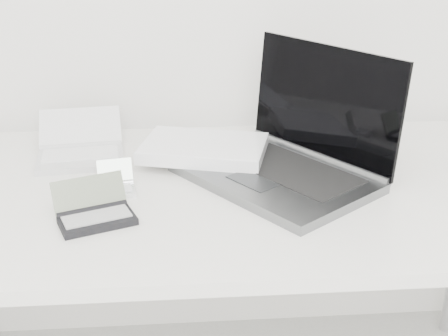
{
  "coord_description": "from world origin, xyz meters",
  "views": [
    {
      "loc": [
        -0.13,
        0.24,
        1.34
      ],
      "look_at": [
        -0.03,
        1.51,
        0.79
      ],
      "focal_mm": 50.0,
      "sensor_mm": 36.0,
      "label": 1
    }
  ],
  "objects": [
    {
      "name": "desk",
      "position": [
        0.0,
        1.55,
        0.68
      ],
      "size": [
        1.6,
        0.8,
        0.73
      ],
      "color": "white",
      "rests_on": "ground"
    },
    {
      "name": "netbook_open_white",
      "position": [
        -0.38,
        1.75,
        0.75
      ],
      "size": [
        0.24,
        0.29,
        0.08
      ],
      "rotation": [
        0.0,
        0.0,
        0.11
      ],
      "color": "silver",
      "rests_on": "desk"
    },
    {
      "name": "pda_silver",
      "position": [
        -0.27,
        1.54,
        0.74
      ],
      "size": [
        0.09,
        0.1,
        0.06
      ],
      "rotation": [
        0.0,
        0.0,
        0.18
      ],
      "color": "silver",
      "rests_on": "desk"
    },
    {
      "name": "palmtop_charcoal",
      "position": [
        -0.3,
        1.4,
        0.75
      ],
      "size": [
        0.18,
        0.16,
        0.08
      ],
      "rotation": [
        0.0,
        0.0,
        0.36
      ],
      "color": "black",
      "rests_on": "desk"
    },
    {
      "name": "laptop_large",
      "position": [
        0.08,
        1.62,
        0.78
      ],
      "size": [
        0.61,
        0.55,
        0.3
      ],
      "rotation": [
        0.0,
        0.0,
        -0.92
      ],
      "color": "slate",
      "rests_on": "desk"
    }
  ]
}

